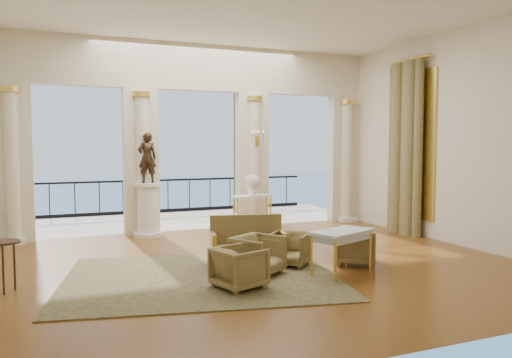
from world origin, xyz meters
name	(u,v)px	position (x,y,z in m)	size (l,w,h in m)	color
floor	(260,265)	(0.00, 0.00, 0.00)	(9.00, 9.00, 0.00)	#502B11
room_walls	(289,93)	(0.00, -1.12, 2.88)	(9.00, 9.00, 9.00)	beige
arcade	(199,125)	(0.00, 3.82, 2.58)	(9.00, 0.56, 4.50)	beige
terrace	(181,221)	(0.00, 5.80, -0.05)	(10.00, 3.60, 0.10)	#A79C8A
balustrade	(168,199)	(0.00, 7.40, 0.41)	(9.00, 0.06, 1.03)	black
palm_tree	(237,80)	(2.00, 6.60, 4.09)	(2.00, 2.00, 4.50)	#4C3823
sea	(80,207)	(0.00, 60.00, -6.00)	(160.00, 160.00, 0.00)	#224F81
curtain	(404,148)	(4.28, 1.50, 2.02)	(0.33, 1.40, 4.09)	brown
window_frame	(411,145)	(4.47, 1.50, 2.10)	(0.04, 1.60, 3.40)	gold
wall_sconce	(257,140)	(1.40, 3.51, 2.23)	(0.30, 0.11, 0.33)	gold
rug	(202,277)	(-1.18, -0.44, 0.01)	(4.24, 3.30, 0.02)	#31331C
armchair_a	(258,253)	(-0.29, -0.60, 0.35)	(0.68, 0.64, 0.70)	#4D411E
armchair_b	(290,247)	(0.45, -0.25, 0.32)	(0.63, 0.59, 0.65)	#4D411E
armchair_c	(355,244)	(1.59, -0.55, 0.35)	(0.69, 0.64, 0.71)	#4D411E
armchair_d	(239,266)	(-0.83, -1.20, 0.34)	(0.66, 0.62, 0.68)	#4D411E
settee	(247,240)	(-0.17, 0.17, 0.42)	(1.38, 0.84, 0.86)	#4D411E
game_table	(342,235)	(0.99, -1.06, 0.64)	(1.18, 0.91, 0.72)	silver
pedestal	(148,211)	(-1.31, 3.50, 0.59)	(0.67, 0.67, 1.23)	silver
statue	(147,158)	(-1.31, 3.50, 1.80)	(0.42, 0.27, 1.15)	black
console_table	(252,201)	(1.08, 3.05, 0.75)	(1.01, 0.58, 0.90)	silver
urn	(252,183)	(1.08, 3.05, 1.19)	(0.38, 0.38, 0.50)	white
side_table	(4,248)	(-4.00, -0.10, 0.63)	(0.45, 0.45, 0.74)	black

